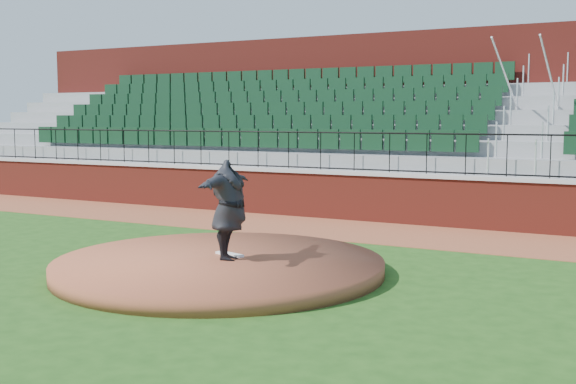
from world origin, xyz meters
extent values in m
plane|color=#1E4814|center=(0.00, 0.00, 0.00)|extent=(90.00, 90.00, 0.00)
cube|color=brown|center=(0.00, 5.40, 0.01)|extent=(34.00, 3.20, 0.01)
cube|color=maroon|center=(0.00, 7.00, 0.60)|extent=(34.00, 0.35, 1.20)
cube|color=#B7B7B7|center=(0.00, 7.00, 1.25)|extent=(34.00, 0.45, 0.10)
cube|color=maroon|center=(0.00, 12.52, 2.75)|extent=(34.00, 0.50, 5.50)
cylinder|color=brown|center=(-0.51, -0.09, 0.12)|extent=(5.73, 5.73, 0.25)
cube|color=white|center=(-0.52, 0.26, 0.27)|extent=(0.63, 0.31, 0.04)
imported|color=black|center=(-0.32, -0.07, 1.12)|extent=(1.07, 2.21, 1.74)
camera|label=1|loc=(6.34, -10.33, 2.71)|focal=44.59mm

